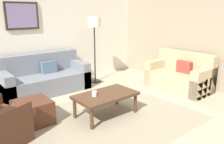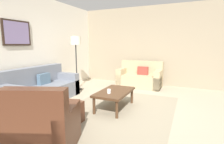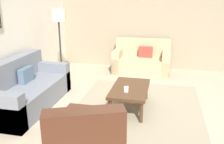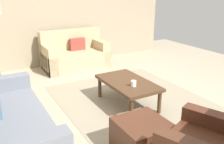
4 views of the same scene
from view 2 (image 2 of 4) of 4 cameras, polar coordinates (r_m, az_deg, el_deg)
The scene contains 12 objects.
ground_plane at distance 3.91m, azimuth 1.91°, elevation -12.86°, with size 8.00×8.00×0.00m, color tan.
rear_partition at distance 5.19m, azimuth -25.87°, elevation 7.53°, with size 6.00×0.12×2.80m, color silver.
stone_feature_panel at distance 6.50m, azimuth 12.13°, elevation 8.37°, with size 0.12×5.20×2.80m, color gray.
area_rug at distance 3.90m, azimuth 1.91°, elevation -12.80°, with size 3.13×2.30×0.01m, color gray.
couch_main at distance 4.86m, azimuth -22.57°, elevation -5.44°, with size 1.96×0.89×0.88m.
couch_loveseat at distance 6.15m, azimuth 9.28°, elevation -1.87°, with size 0.81×1.47×0.88m.
armchair_leather at distance 2.64m, azimuth -21.54°, elevation -17.47°, with size 1.04×1.04×0.95m.
ottoman at distance 3.39m, azimuth -15.67°, elevation -13.10°, with size 0.56×0.56×0.40m, color #4C2819.
coffee_table at distance 3.98m, azimuth 0.84°, elevation -6.96°, with size 1.10×0.64×0.41m.
cup at distance 3.78m, azimuth -1.01°, elevation -6.34°, with size 0.08×0.08×0.09m, color white.
lamp_standing at distance 5.62m, azimuth -11.84°, elevation 8.38°, with size 0.32×0.32×1.71m.
framed_artwork at distance 4.90m, azimuth -28.83°, elevation 11.21°, with size 0.74×0.04×0.61m.
Camera 2 is at (-3.36, -1.36, 1.46)m, focal length 27.79 mm.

